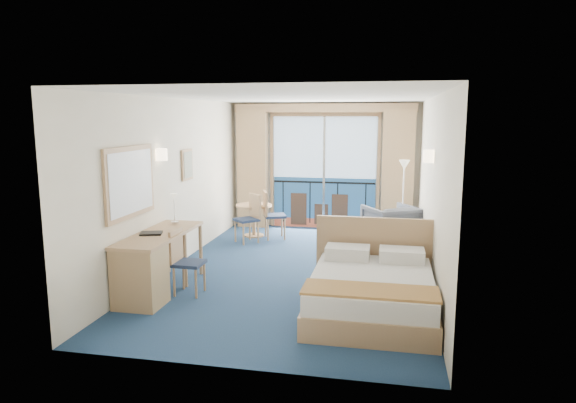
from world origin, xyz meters
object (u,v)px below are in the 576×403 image
at_px(desk, 145,269).
at_px(bed, 372,291).
at_px(nightstand, 413,264).
at_px(floor_lamp, 404,180).
at_px(armchair, 391,226).
at_px(round_table, 254,212).
at_px(desk_chair, 183,258).
at_px(table_chair_a, 271,212).
at_px(table_chair_b, 250,215).

bearing_deg(desk, bed, 3.96).
xyz_separation_m(nightstand, desk, (-3.46, -1.55, 0.19)).
height_order(floor_lamp, desk, floor_lamp).
bearing_deg(armchair, round_table, -37.73).
distance_m(floor_lamp, round_table, 3.02).
xyz_separation_m(desk, desk_chair, (0.36, 0.42, 0.05)).
xyz_separation_m(table_chair_a, table_chair_b, (-0.33, -0.35, -0.01)).
relative_size(bed, nightstand, 3.60).
distance_m(armchair, desk_chair, 4.19).
bearing_deg(table_chair_a, round_table, 49.44).
relative_size(armchair, table_chair_b, 0.94).
height_order(desk_chair, table_chair_a, table_chair_a).
height_order(table_chair_a, table_chair_b, table_chair_a).
relative_size(desk, table_chair_a, 1.84).
bearing_deg(round_table, floor_lamp, 0.93).
bearing_deg(armchair, floor_lamp, -149.84).
height_order(nightstand, desk, desk).
xyz_separation_m(armchair, desk, (-3.12, -3.57, 0.06)).
bearing_deg(nightstand, bed, -111.96).
xyz_separation_m(floor_lamp, table_chair_a, (-2.55, -0.18, -0.67)).
bearing_deg(armchair, table_chair_a, -35.68).
relative_size(nightstand, round_table, 0.75).
xyz_separation_m(bed, armchair, (0.21, 3.37, 0.11)).
xyz_separation_m(bed, desk_chair, (-2.56, 0.22, 0.22)).
bearing_deg(desk_chair, bed, -94.30).
height_order(armchair, table_chair_a, table_chair_a).
height_order(bed, table_chair_b, bed).
relative_size(table_chair_a, table_chair_b, 1.03).
bearing_deg(bed, desk, -176.04).
height_order(bed, table_chair_a, bed).
height_order(nightstand, desk_chair, desk_chair).
relative_size(armchair, desk, 0.49).
bearing_deg(floor_lamp, round_table, -179.07).
relative_size(bed, armchair, 2.25).
bearing_deg(bed, armchair, 86.50).
bearing_deg(desk_chair, desk, 140.36).
relative_size(floor_lamp, round_table, 2.21).
bearing_deg(table_chair_b, nightstand, 12.45).
xyz_separation_m(floor_lamp, round_table, (-2.94, -0.05, -0.72)).
distance_m(floor_lamp, desk, 5.24).
bearing_deg(armchair, desk_chair, 18.18).
bearing_deg(round_table, desk, -95.92).
distance_m(bed, desk, 2.93).
relative_size(desk_chair, table_chair_b, 0.97).
distance_m(bed, table_chair_a, 4.17).
distance_m(armchair, table_chair_a, 2.35).
bearing_deg(floor_lamp, bed, -96.44).
bearing_deg(desk_chair, round_table, -0.11).
height_order(desk, desk_chair, desk_chair).
xyz_separation_m(desk, round_table, (0.41, 3.92, 0.04)).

